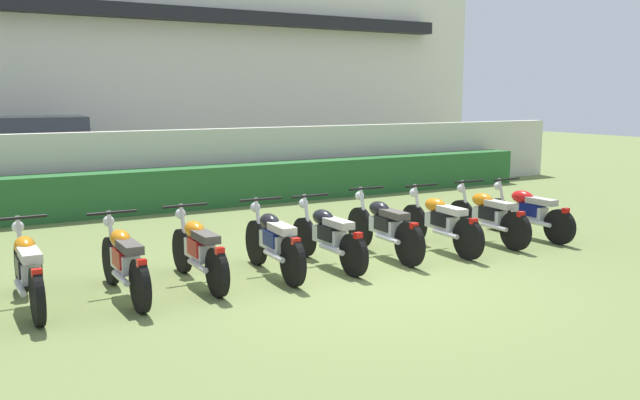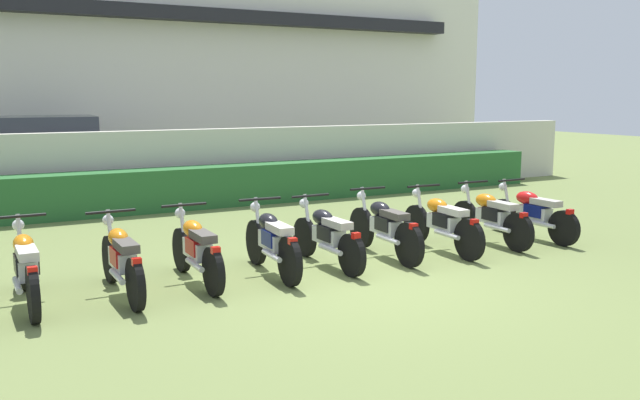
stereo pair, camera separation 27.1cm
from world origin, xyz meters
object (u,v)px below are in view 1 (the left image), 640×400
(motorcycle_in_row_1, at_px, (124,260))
(motorcycle_in_row_6, at_px, (440,222))
(motorcycle_in_row_2, at_px, (198,250))
(motorcycle_in_row_8, at_px, (528,211))
(motorcycle_in_row_4, at_px, (328,235))
(motorcycle_in_row_5, at_px, (384,226))
(motorcycle_in_row_3, at_px, (273,241))
(parked_car, at_px, (31,159))
(motorcycle_in_row_7, at_px, (487,215))
(motorcycle_in_row_0, at_px, (28,269))

(motorcycle_in_row_1, distance_m, motorcycle_in_row_6, 4.78)
(motorcycle_in_row_2, xyz_separation_m, motorcycle_in_row_8, (5.73, -0.06, -0.01))
(motorcycle_in_row_4, bearing_deg, motorcycle_in_row_5, -87.76)
(motorcycle_in_row_3, bearing_deg, motorcycle_in_row_6, -87.06)
(parked_car, height_order, motorcycle_in_row_5, parked_car)
(motorcycle_in_row_4, relative_size, motorcycle_in_row_8, 1.00)
(motorcycle_in_row_3, relative_size, motorcycle_in_row_5, 0.94)
(motorcycle_in_row_2, distance_m, motorcycle_in_row_8, 5.73)
(motorcycle_in_row_1, relative_size, motorcycle_in_row_2, 1.03)
(motorcycle_in_row_4, distance_m, motorcycle_in_row_7, 2.99)
(parked_car, relative_size, motorcycle_in_row_3, 2.49)
(motorcycle_in_row_1, distance_m, motorcycle_in_row_2, 0.95)
(motorcycle_in_row_3, relative_size, motorcycle_in_row_8, 0.98)
(motorcycle_in_row_0, bearing_deg, parked_car, -7.57)
(motorcycle_in_row_0, relative_size, motorcycle_in_row_4, 1.04)
(motorcycle_in_row_5, relative_size, motorcycle_in_row_8, 1.04)
(parked_car, bearing_deg, motorcycle_in_row_4, -67.64)
(motorcycle_in_row_8, bearing_deg, motorcycle_in_row_1, 88.59)
(motorcycle_in_row_0, distance_m, motorcycle_in_row_7, 6.84)
(motorcycle_in_row_0, height_order, motorcycle_in_row_1, motorcycle_in_row_0)
(motorcycle_in_row_6, distance_m, motorcycle_in_row_8, 1.90)
(motorcycle_in_row_7, distance_m, motorcycle_in_row_8, 0.88)
(motorcycle_in_row_4, bearing_deg, motorcycle_in_row_3, 92.31)
(motorcycle_in_row_0, bearing_deg, motorcycle_in_row_3, -92.55)
(motorcycle_in_row_3, bearing_deg, parked_car, 16.05)
(motorcycle_in_row_0, xyz_separation_m, motorcycle_in_row_2, (1.98, -0.02, -0.01))
(motorcycle_in_row_7, xyz_separation_m, motorcycle_in_row_8, (0.88, -0.03, -0.01))
(motorcycle_in_row_2, relative_size, motorcycle_in_row_8, 0.99)
(motorcycle_in_row_2, relative_size, motorcycle_in_row_7, 0.99)
(motorcycle_in_row_2, xyz_separation_m, motorcycle_in_row_6, (3.83, -0.08, 0.01))
(motorcycle_in_row_3, height_order, motorcycle_in_row_7, motorcycle_in_row_3)
(parked_car, distance_m, motorcycle_in_row_3, 8.60)
(motorcycle_in_row_6, bearing_deg, motorcycle_in_row_1, 92.58)
(motorcycle_in_row_2, bearing_deg, motorcycle_in_row_1, 96.04)
(parked_car, relative_size, motorcycle_in_row_8, 2.43)
(motorcycle_in_row_0, relative_size, motorcycle_in_row_6, 1.00)
(motorcycle_in_row_0, xyz_separation_m, motorcycle_in_row_8, (7.71, -0.08, -0.01))
(motorcycle_in_row_3, xyz_separation_m, motorcycle_in_row_7, (3.85, 0.06, -0.01))
(motorcycle_in_row_0, distance_m, motorcycle_in_row_4, 3.85)
(motorcycle_in_row_2, relative_size, motorcycle_in_row_3, 1.01)
(motorcycle_in_row_3, xyz_separation_m, motorcycle_in_row_4, (0.86, 0.05, -0.02))
(motorcycle_in_row_6, bearing_deg, parked_car, 32.15)
(parked_car, relative_size, motorcycle_in_row_2, 2.47)
(motorcycle_in_row_6, height_order, motorcycle_in_row_8, motorcycle_in_row_6)
(parked_car, bearing_deg, motorcycle_in_row_0, -93.47)
(motorcycle_in_row_6, bearing_deg, motorcycle_in_row_3, 92.41)
(motorcycle_in_row_3, xyz_separation_m, motorcycle_in_row_5, (1.85, 0.11, 0.00))
(motorcycle_in_row_1, relative_size, motorcycle_in_row_5, 0.97)
(motorcycle_in_row_1, xyz_separation_m, motorcycle_in_row_8, (6.68, 0.04, -0.01))
(motorcycle_in_row_1, relative_size, motorcycle_in_row_4, 1.02)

